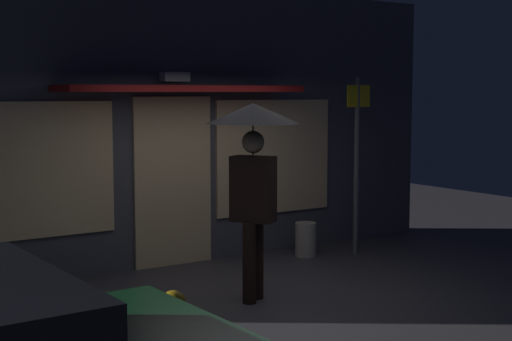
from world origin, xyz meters
TOP-DOWN VIEW (x-y plane):
  - ground_plane at (0.00, 0.00)m, footprint 18.00×18.00m
  - building_facade at (-0.00, 2.34)m, footprint 8.64×1.00m
  - person_with_umbrella at (-0.07, 0.18)m, footprint 1.00×1.00m
  - street_sign_post at (2.45, 1.38)m, footprint 0.40×0.07m
  - sidewalk_bollard at (1.75, 1.63)m, footprint 0.29×0.29m

SIDE VIEW (x-z plane):
  - ground_plane at x=0.00m, z-range 0.00..0.00m
  - sidewalk_bollard at x=1.75m, z-range 0.00..0.47m
  - street_sign_post at x=2.45m, z-range 0.16..2.62m
  - person_with_umbrella at x=-0.07m, z-range 0.58..2.72m
  - building_facade at x=0.00m, z-range -0.01..3.64m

